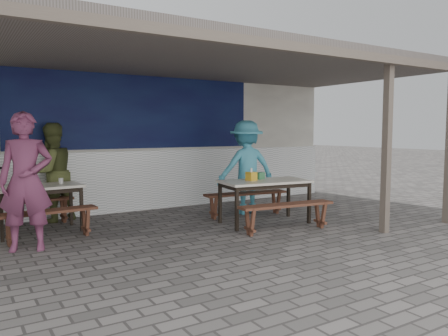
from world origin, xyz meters
TOP-DOWN VIEW (x-y plane):
  - ground at (0.00, 0.00)m, footprint 60.00×60.00m
  - back_wall at (-0.00, 3.58)m, footprint 9.00×1.28m
  - warung_roof at (0.02, 0.90)m, footprint 9.00×4.21m
  - table_left at (-2.28, 1.94)m, footprint 1.32×0.76m
  - bench_left_street at (-2.24, 1.36)m, footprint 1.39×0.38m
  - bench_left_wall at (-2.32, 2.53)m, footprint 1.39×0.38m
  - table_right at (1.16, 0.65)m, footprint 1.60×0.95m
  - bench_right_street at (1.07, -0.04)m, footprint 1.64×0.47m
  - bench_right_wall at (1.24, 1.34)m, footprint 1.64×0.47m
  - patron_street_side at (-2.58, 0.97)m, footprint 0.78×0.63m
  - patron_wall_side at (-1.94, 2.75)m, footprint 1.03×0.93m
  - patron_right_table at (1.40, 1.57)m, footprint 1.26×0.86m
  - tissue_box at (0.94, 0.75)m, footprint 0.17×0.17m
  - donation_box at (1.20, 0.86)m, footprint 0.21×0.17m
  - condiment_jar at (-1.91, 2.08)m, footprint 0.07×0.07m
  - condiment_bowl at (-2.46, 2.04)m, footprint 0.18×0.18m

SIDE VIEW (x-z plane):
  - ground at x=0.00m, z-range 0.00..0.00m
  - bench_left_street at x=-2.24m, z-range 0.11..0.56m
  - bench_left_wall at x=-2.32m, z-range 0.11..0.56m
  - bench_right_street at x=1.07m, z-range 0.12..0.57m
  - bench_right_wall at x=1.24m, z-range 0.12..0.57m
  - table_left at x=-2.28m, z-range 0.29..1.04m
  - table_right at x=1.16m, z-range 0.30..1.05m
  - condiment_bowl at x=-2.46m, z-range 0.75..0.79m
  - condiment_jar at x=-1.91m, z-range 0.75..0.83m
  - donation_box at x=1.20m, z-range 0.75..0.87m
  - tissue_box at x=0.94m, z-range 0.75..0.90m
  - patron_wall_side at x=-1.94m, z-range 0.00..1.74m
  - patron_right_table at x=1.40m, z-range 0.00..1.80m
  - patron_street_side at x=-2.58m, z-range 0.00..1.87m
  - back_wall at x=0.00m, z-range -0.03..3.47m
  - warung_roof at x=0.02m, z-range 1.31..4.12m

